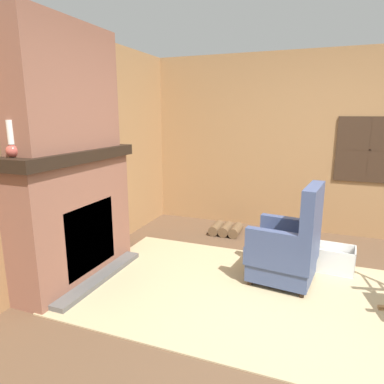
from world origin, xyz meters
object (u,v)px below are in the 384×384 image
Objects in this scene: laundry_basket at (330,258)px; armchair at (288,249)px; oil_lamp_vase at (12,144)px; storage_case at (83,141)px; firewood_stack at (226,229)px.

armchair is at bearing -130.95° from laundry_basket.
oil_lamp_vase is 1.24× the size of storage_case.
storage_case reaches higher than laundry_basket.
oil_lamp_vase is at bearing -145.16° from laundry_basket.
armchair is 2.37× the size of firewood_stack.
laundry_basket is at bearing -27.65° from firewood_stack.
oil_lamp_vase is 0.87m from storage_case.
armchair is 1.94× the size of laundry_basket.
oil_lamp_vase is (-2.51, -1.75, 1.31)m from laundry_basket.
storage_case reaches higher than firewood_stack.
armchair is 1.57m from firewood_stack.
storage_case is (0.00, 0.87, -0.04)m from oil_lamp_vase.
storage_case is at bearing 17.96° from armchair.
laundry_basket is (0.41, 0.48, -0.23)m from armchair.
armchair reaches higher than firewood_stack.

